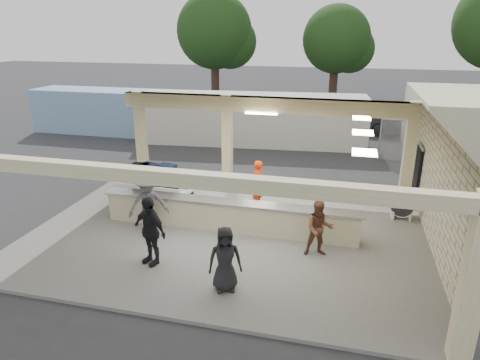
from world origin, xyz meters
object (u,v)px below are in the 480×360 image
(luggage_cart, at_px, (155,182))
(passenger_c, at_px, (148,204))
(car_white_a, at_px, (457,135))
(baggage_handler, at_px, (257,184))
(car_dark, at_px, (364,118))
(container_white, at_px, (251,119))
(baggage_counter, at_px, (228,216))
(passenger_d, at_px, (225,259))
(container_blue, at_px, (114,112))
(drum_fan, at_px, (402,206))
(passenger_a, at_px, (319,229))
(passenger_b, at_px, (150,230))

(luggage_cart, relative_size, passenger_c, 1.42)
(car_white_a, bearing_deg, baggage_handler, 148.94)
(car_white_a, bearing_deg, car_dark, 67.43)
(baggage_handler, xyz_separation_m, container_white, (-2.25, 8.98, 0.40))
(baggage_counter, xyz_separation_m, passenger_d, (0.80, -3.14, 0.34))
(container_blue, bearing_deg, drum_fan, -30.32)
(car_white_a, xyz_separation_m, container_blue, (-19.61, -1.39, 0.62))
(luggage_cart, distance_m, passenger_a, 6.38)
(baggage_handler, height_order, passenger_c, passenger_c)
(passenger_a, bearing_deg, baggage_counter, 150.01)
(passenger_d, distance_m, container_white, 14.45)
(passenger_c, distance_m, car_dark, 17.76)
(drum_fan, relative_size, passenger_c, 0.47)
(drum_fan, relative_size, car_white_a, 0.19)
(passenger_d, bearing_deg, container_white, 79.31)
(passenger_c, bearing_deg, car_dark, 35.26)
(passenger_d, xyz_separation_m, container_white, (-2.59, 14.21, 0.43))
(luggage_cart, bearing_deg, car_dark, 65.65)
(passenger_d, distance_m, car_white_a, 18.08)
(luggage_cart, height_order, passenger_c, passenger_c)
(passenger_c, xyz_separation_m, car_white_a, (11.53, 13.61, -0.36))
(passenger_d, bearing_deg, passenger_a, 26.49)
(baggage_handler, xyz_separation_m, car_dark, (3.96, 13.60, -0.14))
(car_white_a, distance_m, container_white, 11.16)
(passenger_a, relative_size, car_white_a, 0.34)
(baggage_handler, distance_m, car_dark, 14.17)
(luggage_cart, height_order, passenger_b, passenger_b)
(baggage_counter, xyz_separation_m, drum_fan, (5.37, 2.21, -0.01))
(baggage_counter, distance_m, drum_fan, 5.81)
(passenger_b, distance_m, passenger_c, 1.89)
(luggage_cart, height_order, container_white, container_white)
(drum_fan, distance_m, container_white, 11.42)
(baggage_counter, xyz_separation_m, car_white_a, (9.20, 12.88, 0.09))
(car_dark, bearing_deg, baggage_handler, -168.20)
(drum_fan, xyz_separation_m, car_dark, (-0.95, 13.48, 0.23))
(passenger_b, xyz_separation_m, passenger_c, (-0.85, 1.69, -0.02))
(passenger_a, xyz_separation_m, passenger_d, (-2.06, -2.25, 0.02))
(baggage_handler, height_order, passenger_d, baggage_handler)
(baggage_counter, xyz_separation_m, passenger_a, (2.86, -0.89, 0.32))
(luggage_cart, bearing_deg, passenger_b, -63.85)
(passenger_c, relative_size, car_white_a, 0.40)
(container_blue, bearing_deg, passenger_c, -56.41)
(container_white, bearing_deg, drum_fan, -56.28)
(drum_fan, height_order, passenger_b, passenger_b)
(baggage_counter, bearing_deg, passenger_d, -75.70)
(passenger_a, height_order, passenger_b, passenger_b)
(baggage_handler, height_order, container_blue, container_blue)
(car_white_a, bearing_deg, passenger_d, 160.28)
(drum_fan, relative_size, passenger_d, 0.54)
(passenger_a, bearing_deg, car_dark, 71.89)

